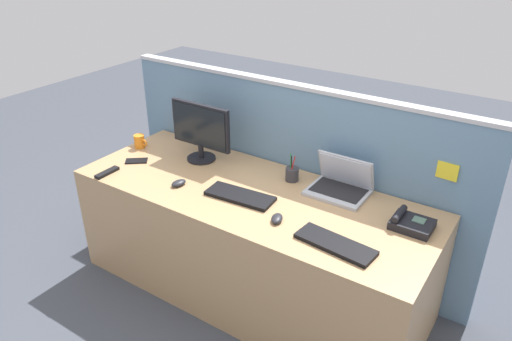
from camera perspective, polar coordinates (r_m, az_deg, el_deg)
ground_plane at (r=3.33m, az=-0.49°, el=-13.50°), size 10.00×10.00×0.00m
desk at (r=3.10m, az=-0.52°, el=-8.37°), size 2.21×0.83×0.73m
cubicle_divider at (r=3.29m, az=3.92°, el=-0.54°), size 2.54×0.08×1.28m
desktop_monitor at (r=3.23m, az=-6.49°, el=4.78°), size 0.45×0.19×0.39m
laptop at (r=2.93m, az=9.86°, el=-1.54°), size 0.34×0.27×0.22m
desk_phone at (r=2.69m, az=17.63°, el=-5.89°), size 0.21×0.17×0.08m
keyboard_main at (r=2.84m, az=-1.88°, el=-2.98°), size 0.42×0.19×0.02m
keyboard_spare at (r=2.47m, az=9.24°, el=-8.49°), size 0.42×0.18×0.02m
computer_mouse_right_hand at (r=3.00m, az=-9.02°, el=-1.46°), size 0.08×0.11×0.03m
computer_mouse_left_hand at (r=2.63m, az=2.46°, el=-5.62°), size 0.09×0.11×0.03m
pen_cup at (r=3.02m, az=4.24°, el=-0.40°), size 0.08×0.08×0.17m
cell_phone_black_slab at (r=3.36m, az=-13.79°, el=1.10°), size 0.16×0.15×0.01m
tv_remote at (r=3.24m, az=-17.00°, el=-0.22°), size 0.04×0.17×0.02m
coffee_mug at (r=3.54m, az=-13.44°, el=3.32°), size 0.11×0.07×0.09m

